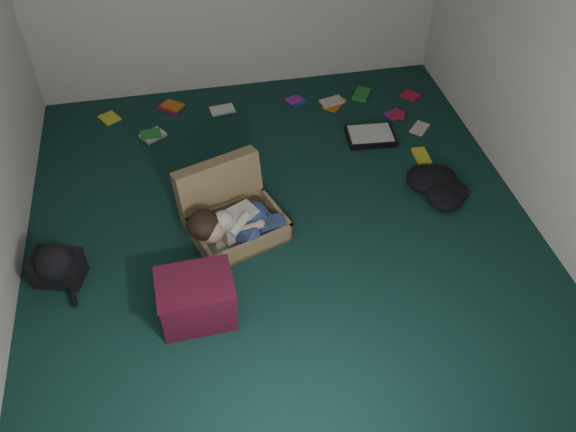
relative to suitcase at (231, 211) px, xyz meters
name	(u,v)px	position (x,y,z in m)	size (l,w,h in m)	color
floor	(284,235)	(0.39, -0.19, -0.15)	(4.50, 4.50, 0.00)	#12342F
wall_front	(397,412)	(0.39, -2.44, 1.15)	(4.50, 4.50, 0.00)	white
wall_right	(568,62)	(2.39, -0.19, 1.15)	(4.50, 4.50, 0.00)	white
suitcase	(231,211)	(0.00, 0.00, 0.00)	(0.88, 0.87, 0.51)	#987E53
person	(235,223)	(0.01, -0.18, 0.04)	(0.78, 0.40, 0.32)	beige
maroon_bin	(197,299)	(-0.34, -0.83, 0.02)	(0.53, 0.42, 0.35)	#521026
backpack	(57,267)	(-1.31, -0.30, -0.03)	(0.43, 0.34, 0.26)	black
clothing_pile	(441,186)	(1.78, 0.04, -0.08)	(0.46, 0.38, 0.15)	black
paper_tray	(370,136)	(1.43, 0.89, -0.12)	(0.47, 0.36, 0.06)	black
book_scatter	(300,115)	(0.86, 1.39, -0.14)	(3.24, 1.49, 0.02)	yellow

